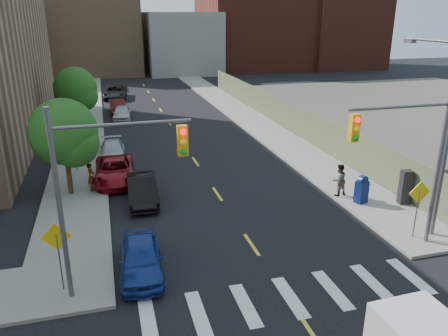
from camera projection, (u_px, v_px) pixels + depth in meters
sidewalk_nw at (86, 107)px, 47.85m from camera, size 3.50×73.00×0.15m
sidewalk_ne at (222, 100)px, 51.76m from camera, size 3.50×73.00×0.15m
fence_north at (280, 112)px, 39.57m from camera, size 0.12×44.00×2.50m
gravel_lot at (433, 110)px, 46.44m from camera, size 36.00×42.00×0.06m
bg_bldg_midwest at (96, 28)px, 73.53m from camera, size 14.00×16.00×15.00m
bg_bldg_center at (180, 43)px, 76.08m from camera, size 12.00×16.00×10.00m
bg_bldg_east at (253, 24)px, 80.43m from camera, size 18.00×18.00×16.00m
bg_bldg_fareast at (336, 18)px, 82.31m from camera, size 14.00×16.00×18.00m
signal_nw at (104, 177)px, 14.56m from camera, size 4.59×0.30×7.00m
signal_ne at (411, 149)px, 17.58m from camera, size 4.59×0.30×7.00m
streetlight_ne at (443, 124)px, 18.73m from camera, size 0.25×3.70×9.00m
warn_sign_nw at (58, 245)px, 15.40m from camera, size 1.06×0.06×2.83m
warn_sign_ne at (419, 199)px, 19.18m from camera, size 1.06×0.06×2.83m
warn_sign_midwest at (74, 142)px, 27.66m from camera, size 1.06×0.06×2.83m
tree_west_near at (64, 136)px, 23.53m from camera, size 3.66×3.64×5.52m
tree_west_far at (76, 91)px, 37.15m from camera, size 3.66×3.64×5.52m
parked_car_blue at (141, 258)px, 17.01m from camera, size 1.84×4.12×1.37m
parked_car_black at (142, 189)px, 23.62m from camera, size 1.65×4.39×1.43m
parked_car_red at (115, 171)px, 26.47m from camera, size 2.50×5.17×1.42m
parked_car_silver at (112, 151)px, 30.64m from camera, size 1.79×4.25×1.22m
parked_car_white at (122, 113)px, 41.83m from camera, size 2.11×4.34×1.43m
parked_car_maroon at (118, 107)px, 44.49m from camera, size 1.69×4.47×1.46m
parked_car_grey at (115, 92)px, 52.61m from camera, size 3.09×5.83×1.56m
mailbox at (362, 189)px, 23.15m from camera, size 0.73×0.63×1.52m
payphone at (405, 187)px, 22.97m from camera, size 0.61×0.53×1.85m
pedestrian_west at (91, 177)px, 24.79m from camera, size 0.49×0.65×1.60m
pedestrian_east at (339, 180)px, 24.02m from camera, size 0.98×0.81×1.81m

